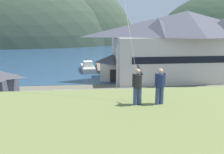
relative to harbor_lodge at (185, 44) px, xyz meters
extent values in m
plane|color=#66604C|center=(-13.41, -20.91, -6.40)|extent=(600.00, 600.00, 0.00)
cube|color=slate|center=(-13.41, -15.91, -6.35)|extent=(40.00, 20.00, 0.10)
cube|color=navy|center=(-13.41, 39.09, -6.38)|extent=(360.00, 84.00, 0.03)
ellipsoid|color=#3D4C38|center=(-41.62, 97.71, -6.40)|extent=(100.33, 59.57, 79.23)
cube|color=beige|center=(0.00, 0.10, -2.59)|extent=(25.24, 10.48, 7.62)
cube|color=black|center=(0.13, -4.85, -2.20)|extent=(21.23, 0.65, 1.10)
pyramid|color=#4C4C56|center=(0.00, 0.10, 3.43)|extent=(26.76, 11.50, 4.41)
pyramid|color=#4C4C56|center=(-5.58, -1.77, 2.79)|extent=(5.54, 5.54, 3.09)
pyramid|color=#4C4C56|center=(5.66, -1.47, 2.79)|extent=(5.54, 5.54, 3.09)
cube|color=beige|center=(-12.89, 0.69, -4.83)|extent=(4.69, 4.35, 3.14)
pyramid|color=#47474C|center=(-12.89, 0.69, -2.55)|extent=(5.07, 4.78, 1.42)
cube|color=black|center=(-13.02, -1.37, -5.30)|extent=(1.10, 0.13, 2.20)
cube|color=#70604C|center=(-13.77, 11.95, -6.05)|extent=(3.20, 11.91, 0.70)
cube|color=#A8A399|center=(-17.44, 9.90, -5.95)|extent=(3.47, 8.40, 0.90)
cube|color=#B7B2A8|center=(-17.44, 9.90, -5.42)|extent=(3.37, 8.15, 0.16)
cube|color=silver|center=(-17.37, 9.29, -4.79)|extent=(2.08, 2.63, 1.10)
cube|color=#9EA3A8|center=(-7.39, -13.77, -5.58)|extent=(4.31, 2.06, 0.80)
cube|color=gray|center=(-7.24, -13.78, -4.83)|extent=(2.20, 1.73, 0.70)
cube|color=black|center=(-7.24, -13.78, -4.86)|extent=(2.24, 1.77, 0.32)
cylinder|color=black|center=(-8.69, -12.76, -5.98)|extent=(0.65, 0.26, 0.64)
cylinder|color=black|center=(-8.81, -14.60, -5.98)|extent=(0.65, 0.26, 0.64)
cylinder|color=black|center=(-5.97, -12.94, -5.98)|extent=(0.65, 0.26, 0.64)
cylinder|color=black|center=(-6.08, -14.77, -5.98)|extent=(0.65, 0.26, 0.64)
cylinder|color=black|center=(-1.44, -15.50, -5.98)|extent=(0.64, 0.23, 0.64)
cylinder|color=black|center=(-1.43, -13.66, -5.98)|extent=(0.64, 0.23, 0.64)
cube|color=black|center=(-23.75, -19.91, -5.58)|extent=(4.22, 1.84, 0.80)
cube|color=black|center=(-23.60, -19.91, -4.83)|extent=(2.11, 1.62, 0.70)
cube|color=black|center=(-23.60, -19.91, -4.86)|extent=(2.16, 1.65, 0.32)
cylinder|color=black|center=(-25.12, -19.00, -5.98)|extent=(0.64, 0.23, 0.64)
cylinder|color=black|center=(-22.39, -18.98, -5.98)|extent=(0.64, 0.23, 0.64)
cylinder|color=black|center=(-22.37, -20.81, -5.98)|extent=(0.64, 0.23, 0.64)
cube|color=silver|center=(-20.36, -13.85, -5.58)|extent=(4.23, 1.88, 0.80)
cube|color=beige|center=(-20.21, -13.84, -4.83)|extent=(2.13, 1.64, 0.70)
cube|color=black|center=(-20.21, -13.84, -4.86)|extent=(2.17, 1.67, 0.32)
cylinder|color=black|center=(-21.74, -12.95, -5.98)|extent=(0.64, 0.23, 0.64)
cylinder|color=black|center=(-21.70, -14.79, -5.98)|extent=(0.64, 0.23, 0.64)
cylinder|color=black|center=(-19.01, -12.90, -5.98)|extent=(0.64, 0.23, 0.64)
cylinder|color=black|center=(-18.97, -14.74, -5.98)|extent=(0.64, 0.23, 0.64)
cube|color=red|center=(-14.65, -14.95, -5.58)|extent=(4.25, 1.91, 0.80)
cube|color=#B11A15|center=(-14.80, -14.95, -4.83)|extent=(2.14, 1.66, 0.70)
cube|color=black|center=(-14.80, -14.95, -4.86)|extent=(2.19, 1.69, 0.32)
cylinder|color=black|center=(-13.26, -15.83, -5.98)|extent=(0.65, 0.24, 0.64)
cylinder|color=black|center=(-13.31, -13.99, -5.98)|extent=(0.65, 0.24, 0.64)
cylinder|color=black|center=(-15.99, -15.90, -5.98)|extent=(0.65, 0.24, 0.64)
cylinder|color=black|center=(-16.04, -14.07, -5.98)|extent=(0.65, 0.24, 0.64)
cube|color=slate|center=(-16.55, -20.91, -5.58)|extent=(4.32, 2.09, 0.80)
cube|color=#5B5B5F|center=(-16.40, -20.90, -4.83)|extent=(2.21, 1.75, 0.70)
cube|color=black|center=(-16.40, -20.90, -4.86)|extent=(2.25, 1.78, 0.32)
cylinder|color=black|center=(-17.97, -20.09, -5.98)|extent=(0.65, 0.27, 0.64)
cylinder|color=black|center=(-17.84, -21.92, -5.98)|extent=(0.65, 0.27, 0.64)
cylinder|color=black|center=(-15.25, -19.89, -5.98)|extent=(0.65, 0.27, 0.64)
cylinder|color=black|center=(-15.12, -21.72, -5.98)|extent=(0.65, 0.27, 0.64)
cube|color=slate|center=(-8.25, -20.78, -5.58)|extent=(4.31, 2.09, 0.80)
cube|color=#5B5B5F|center=(-8.40, -20.79, -4.83)|extent=(2.21, 1.74, 0.70)
cube|color=black|center=(-8.40, -20.79, -4.86)|extent=(2.25, 1.78, 0.32)
cylinder|color=black|center=(-6.82, -21.60, -5.98)|extent=(0.65, 0.26, 0.64)
cylinder|color=black|center=(-6.95, -19.77, -5.98)|extent=(0.65, 0.26, 0.64)
cylinder|color=black|center=(-9.54, -21.79, -5.98)|extent=(0.65, 0.26, 0.64)
cylinder|color=black|center=(-9.67, -19.96, -5.98)|extent=(0.65, 0.26, 0.64)
cylinder|color=#ADADB2|center=(-13.45, -10.41, -2.85)|extent=(0.16, 0.16, 6.90)
cube|color=#4C4C51|center=(-13.45, -10.06, 0.51)|extent=(0.24, 0.70, 0.20)
cylinder|color=#384770|center=(-14.86, -30.44, -0.26)|extent=(0.20, 0.20, 0.82)
cylinder|color=#384770|center=(-14.65, -30.40, -0.26)|extent=(0.20, 0.20, 0.82)
cylinder|color=#232328|center=(-14.75, -30.42, 0.47)|extent=(0.40, 0.40, 0.64)
sphere|color=tan|center=(-14.75, -30.42, 0.95)|extent=(0.24, 0.24, 0.24)
cylinder|color=#232328|center=(-14.61, -30.21, 0.97)|extent=(0.22, 0.57, 0.43)
cylinder|color=#232328|center=(-14.97, -30.46, 0.54)|extent=(0.11, 0.11, 0.60)
cylinder|color=#384770|center=(-13.79, -30.46, -0.26)|extent=(0.20, 0.20, 0.82)
cylinder|color=#384770|center=(-13.58, -30.41, -0.26)|extent=(0.20, 0.20, 0.82)
cylinder|color=navy|center=(-13.68, -30.43, 0.47)|extent=(0.40, 0.40, 0.64)
sphere|color=tan|center=(-13.68, -30.43, 0.95)|extent=(0.24, 0.24, 0.24)
cylinder|color=navy|center=(-13.90, -30.48, 0.54)|extent=(0.11, 0.11, 0.60)
cylinder|color=navy|center=(-13.47, -30.39, 0.54)|extent=(0.11, 0.11, 0.60)
camera|label=1|loc=(-16.98, -41.16, 2.99)|focal=38.27mm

